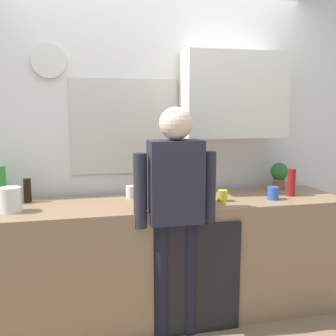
{
  "coord_description": "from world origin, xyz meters",
  "views": [
    {
      "loc": [
        -0.64,
        -2.51,
        1.59
      ],
      "look_at": [
        0.01,
        0.25,
        1.16
      ],
      "focal_mm": 41.84,
      "sensor_mm": 36.0,
      "label": 1
    }
  ],
  "objects_px": {
    "bottle_clear_soda": "(0,185)",
    "storage_canister": "(11,200)",
    "dish_soap": "(192,186)",
    "bottle_red_vinegar": "(291,182)",
    "person_at_sink": "(175,204)",
    "coffee_maker": "(179,184)",
    "cup_blue_mug": "(273,193)",
    "cup_yellow_cup": "(223,196)",
    "bottle_dark_sauce": "(27,190)",
    "cup_white_mug": "(131,192)",
    "potted_plant": "(279,174)"
  },
  "relations": [
    {
      "from": "bottle_clear_soda",
      "to": "storage_canister",
      "type": "distance_m",
      "value": 0.31
    },
    {
      "from": "bottle_clear_soda",
      "to": "dish_soap",
      "type": "xyz_separation_m",
      "value": [
        1.44,
        -0.09,
        -0.06
      ]
    },
    {
      "from": "bottle_red_vinegar",
      "to": "person_at_sink",
      "type": "relative_size",
      "value": 0.14
    },
    {
      "from": "bottle_red_vinegar",
      "to": "bottle_clear_soda",
      "type": "xyz_separation_m",
      "value": [
        -2.22,
        0.26,
        0.03
      ]
    },
    {
      "from": "bottle_red_vinegar",
      "to": "coffee_maker",
      "type": "bearing_deg",
      "value": -176.45
    },
    {
      "from": "bottle_red_vinegar",
      "to": "cup_blue_mug",
      "type": "bearing_deg",
      "value": -157.44
    },
    {
      "from": "bottle_red_vinegar",
      "to": "cup_yellow_cup",
      "type": "distance_m",
      "value": 0.61
    },
    {
      "from": "bottle_dark_sauce",
      "to": "bottle_clear_soda",
      "type": "height_order",
      "value": "bottle_clear_soda"
    },
    {
      "from": "cup_white_mug",
      "to": "storage_canister",
      "type": "height_order",
      "value": "storage_canister"
    },
    {
      "from": "storage_canister",
      "to": "person_at_sink",
      "type": "distance_m",
      "value": 1.11
    },
    {
      "from": "coffee_maker",
      "to": "cup_white_mug",
      "type": "bearing_deg",
      "value": 138.29
    },
    {
      "from": "coffee_maker",
      "to": "storage_canister",
      "type": "relative_size",
      "value": 1.94
    },
    {
      "from": "bottle_clear_soda",
      "to": "cup_yellow_cup",
      "type": "xyz_separation_m",
      "value": [
        1.62,
        -0.31,
        -0.1
      ]
    },
    {
      "from": "bottle_red_vinegar",
      "to": "cup_white_mug",
      "type": "relative_size",
      "value": 2.32
    },
    {
      "from": "bottle_dark_sauce",
      "to": "person_at_sink",
      "type": "bearing_deg",
      "value": -26.96
    },
    {
      "from": "storage_canister",
      "to": "person_at_sink",
      "type": "relative_size",
      "value": 0.11
    },
    {
      "from": "bottle_clear_soda",
      "to": "cup_white_mug",
      "type": "bearing_deg",
      "value": -2.48
    },
    {
      "from": "bottle_clear_soda",
      "to": "coffee_maker",
      "type": "bearing_deg",
      "value": -14.12
    },
    {
      "from": "coffee_maker",
      "to": "bottle_dark_sauce",
      "type": "xyz_separation_m",
      "value": [
        -1.08,
        0.31,
        -0.06
      ]
    },
    {
      "from": "coffee_maker",
      "to": "bottle_dark_sauce",
      "type": "relative_size",
      "value": 1.83
    },
    {
      "from": "bottle_dark_sauce",
      "to": "cup_blue_mug",
      "type": "height_order",
      "value": "bottle_dark_sauce"
    },
    {
      "from": "potted_plant",
      "to": "person_at_sink",
      "type": "height_order",
      "value": "person_at_sink"
    },
    {
      "from": "cup_yellow_cup",
      "to": "cup_blue_mug",
      "type": "height_order",
      "value": "cup_blue_mug"
    },
    {
      "from": "cup_blue_mug",
      "to": "person_at_sink",
      "type": "distance_m",
      "value": 0.84
    },
    {
      "from": "cup_yellow_cup",
      "to": "dish_soap",
      "type": "distance_m",
      "value": 0.28
    },
    {
      "from": "bottle_clear_soda",
      "to": "person_at_sink",
      "type": "relative_size",
      "value": 0.17
    },
    {
      "from": "coffee_maker",
      "to": "storage_canister",
      "type": "distance_m",
      "value": 1.16
    },
    {
      "from": "bottle_dark_sauce",
      "to": "cup_yellow_cup",
      "type": "bearing_deg",
      "value": -11.94
    },
    {
      "from": "coffee_maker",
      "to": "cup_yellow_cup",
      "type": "xyz_separation_m",
      "value": [
        0.35,
        0.01,
        -0.1
      ]
    },
    {
      "from": "dish_soap",
      "to": "bottle_clear_soda",
      "type": "bearing_deg",
      "value": 176.6
    },
    {
      "from": "bottle_red_vinegar",
      "to": "bottle_clear_soda",
      "type": "bearing_deg",
      "value": 173.28
    },
    {
      "from": "cup_yellow_cup",
      "to": "cup_white_mug",
      "type": "distance_m",
      "value": 0.71
    },
    {
      "from": "cup_yellow_cup",
      "to": "coffee_maker",
      "type": "bearing_deg",
      "value": -178.02
    },
    {
      "from": "storage_canister",
      "to": "bottle_clear_soda",
      "type": "bearing_deg",
      "value": 112.06
    },
    {
      "from": "coffee_maker",
      "to": "dish_soap",
      "type": "bearing_deg",
      "value": 53.71
    },
    {
      "from": "coffee_maker",
      "to": "storage_canister",
      "type": "height_order",
      "value": "coffee_maker"
    },
    {
      "from": "bottle_clear_soda",
      "to": "person_at_sink",
      "type": "distance_m",
      "value": 1.31
    },
    {
      "from": "cup_yellow_cup",
      "to": "person_at_sink",
      "type": "height_order",
      "value": "person_at_sink"
    },
    {
      "from": "bottle_clear_soda",
      "to": "cup_white_mug",
      "type": "distance_m",
      "value": 0.96
    },
    {
      "from": "bottle_clear_soda",
      "to": "storage_canister",
      "type": "relative_size",
      "value": 1.65
    },
    {
      "from": "potted_plant",
      "to": "dish_soap",
      "type": "relative_size",
      "value": 1.28
    },
    {
      "from": "cup_blue_mug",
      "to": "cup_yellow_cup",
      "type": "bearing_deg",
      "value": 174.71
    },
    {
      "from": "bottle_clear_soda",
      "to": "potted_plant",
      "type": "distance_m",
      "value": 2.26
    },
    {
      "from": "bottle_clear_soda",
      "to": "cup_white_mug",
      "type": "xyz_separation_m",
      "value": [
        0.96,
        -0.04,
        -0.09
      ]
    },
    {
      "from": "cup_yellow_cup",
      "to": "storage_canister",
      "type": "bearing_deg",
      "value": 178.92
    },
    {
      "from": "cup_yellow_cup",
      "to": "bottle_red_vinegar",
      "type": "bearing_deg",
      "value": 4.46
    },
    {
      "from": "bottle_red_vinegar",
      "to": "dish_soap",
      "type": "xyz_separation_m",
      "value": [
        -0.77,
        0.18,
        -0.03
      ]
    },
    {
      "from": "bottle_dark_sauce",
      "to": "bottle_red_vinegar",
      "type": "distance_m",
      "value": 2.04
    },
    {
      "from": "bottle_dark_sauce",
      "to": "dish_soap",
      "type": "height_order",
      "value": "same"
    },
    {
      "from": "cup_yellow_cup",
      "to": "person_at_sink",
      "type": "xyz_separation_m",
      "value": [
        -0.42,
        -0.21,
        0.01
      ]
    }
  ]
}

